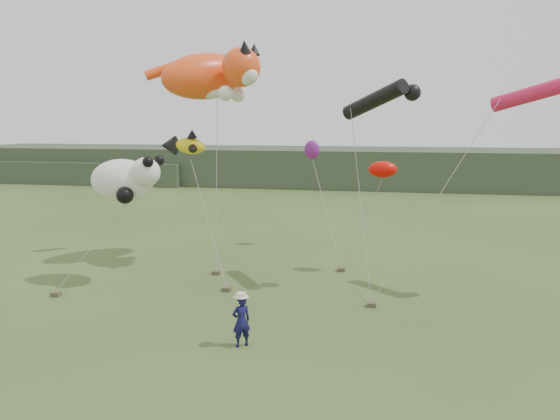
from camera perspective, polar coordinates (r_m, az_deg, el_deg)
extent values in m
plane|color=#385123|center=(18.37, -3.31, -13.32)|extent=(120.00, 120.00, 0.00)
cube|color=#2D3D28|center=(61.78, 7.01, 4.53)|extent=(90.00, 12.00, 4.00)
cube|color=#2D3D28|center=(67.96, -19.38, 3.87)|extent=(25.00, 8.00, 2.50)
imported|color=#111242|center=(17.56, -4.06, -11.51)|extent=(0.72, 0.68, 1.66)
cube|color=brown|center=(25.67, -6.69, -6.52)|extent=(0.35, 0.28, 0.18)
cube|color=brown|center=(23.19, -5.62, -8.24)|extent=(0.35, 0.28, 0.18)
cube|color=brown|center=(21.52, 9.52, -9.73)|extent=(0.35, 0.28, 0.18)
cube|color=brown|center=(24.23, -22.37, -8.14)|extent=(0.35, 0.28, 0.18)
cube|color=brown|center=(26.18, 6.42, -6.21)|extent=(0.35, 0.28, 0.18)
ellipsoid|color=#FF4B17|center=(27.75, -7.66, 13.68)|extent=(5.00, 5.27, 2.73)
sphere|color=#FF4B17|center=(26.23, -4.08, 14.66)|extent=(1.82, 1.82, 1.82)
cone|color=black|center=(25.77, -3.73, 16.68)|extent=(0.57, 0.69, 0.68)
cone|color=black|center=(26.69, -2.72, 16.43)|extent=(0.57, 0.65, 0.64)
sphere|color=white|center=(25.80, -3.36, 13.86)|extent=(0.91, 0.91, 0.91)
ellipsoid|color=white|center=(27.35, -7.42, 12.06)|extent=(1.78, 0.89, 0.56)
sphere|color=white|center=(25.73, -5.74, 12.04)|extent=(0.71, 0.71, 0.71)
sphere|color=white|center=(27.03, -4.44, 11.92)|extent=(0.71, 0.71, 0.71)
cylinder|color=#FF4B17|center=(29.45, -12.16, 14.09)|extent=(1.88, 1.38, 1.10)
ellipsoid|color=yellow|center=(26.06, -9.36, 6.62)|extent=(1.51, 0.62, 0.93)
cone|color=black|center=(26.80, -11.61, 6.62)|extent=(0.72, 0.92, 0.92)
cone|color=black|center=(26.01, -9.18, 7.86)|extent=(0.51, 0.51, 0.41)
cone|color=black|center=(25.48, -9.10, 6.34)|extent=(0.54, 0.57, 0.41)
cone|color=black|center=(26.44, -8.34, 6.46)|extent=(0.54, 0.57, 0.41)
cylinder|color=black|center=(23.46, 9.81, 11.23)|extent=(2.86, 2.84, 1.60)
sphere|color=black|center=(22.94, 13.67, 11.83)|extent=(0.67, 0.67, 0.67)
cylinder|color=#D61846|center=(23.90, 25.02, 10.99)|extent=(3.11, 2.27, 1.42)
ellipsoid|color=white|center=(24.46, -16.16, 2.97)|extent=(2.78, 1.86, 1.86)
sphere|color=white|center=(23.61, -13.87, 3.86)|extent=(1.24, 1.24, 1.24)
sphere|color=black|center=(23.07, -13.64, 4.90)|extent=(0.45, 0.45, 0.45)
sphere|color=black|center=(23.82, -12.54, 5.08)|extent=(0.45, 0.45, 0.45)
sphere|color=black|center=(23.56, -15.90, 1.49)|extent=(0.72, 0.72, 0.72)
sphere|color=black|center=(25.17, -17.48, 2.13)|extent=(0.72, 0.72, 0.72)
ellipsoid|color=#EC0A03|center=(25.55, 10.69, 4.19)|extent=(1.30, 0.76, 0.76)
ellipsoid|color=#731B7B|center=(30.57, 3.35, 6.30)|extent=(0.86, 0.57, 1.05)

